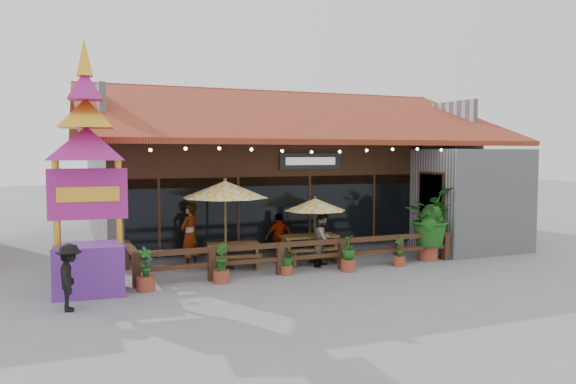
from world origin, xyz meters
name	(u,v)px	position (x,y,z in m)	size (l,w,h in m)	color
ground	(349,265)	(0.00, 0.00, 0.00)	(100.00, 100.00, 0.00)	gray
restaurant_building	(278,183)	(0.26, 6.61, 2.21)	(15.50, 14.73, 6.09)	#A7A8AC
patio_railing	(285,251)	(-2.25, -0.27, 0.61)	(10.00, 2.60, 0.92)	#482719
umbrella_left	(225,190)	(-3.74, 0.76, 2.39)	(3.18, 3.18, 2.74)	brown
umbrella_right	(315,205)	(-0.83, 0.72, 1.84)	(2.40, 2.40, 2.11)	brown
picnic_table_left	(233,251)	(-3.45, 0.95, 0.51)	(1.78, 1.61, 0.75)	brown
picnic_table_right	(309,244)	(-0.98, 0.87, 0.59)	(1.88, 1.65, 0.87)	brown
thai_sign_tower	(87,150)	(-7.64, -0.77, 3.54)	(2.70, 2.70, 6.70)	#642792
tropical_plant	(429,218)	(2.74, -0.32, 1.36)	(2.21, 2.27, 2.38)	brown
diner_a	(190,236)	(-4.68, 1.39, 0.99)	(0.72, 0.47, 1.98)	#382011
diner_b	(323,239)	(-0.82, 0.13, 0.82)	(0.80, 0.62, 1.64)	#382011
diner_c	(279,237)	(-1.79, 1.33, 0.77)	(0.90, 0.38, 1.54)	#382011
pedestrian	(69,277)	(-8.14, -2.15, 0.75)	(0.97, 0.56, 1.50)	black
planter_a	(146,272)	(-6.33, -0.97, 0.47)	(0.46, 0.46, 1.12)	brown
planter_b	(221,265)	(-4.34, -0.86, 0.48)	(0.43, 0.43, 1.06)	brown
planter_c	(287,259)	(-2.35, -0.63, 0.47)	(0.63, 0.59, 0.84)	brown
planter_d	(348,254)	(-0.49, -0.87, 0.52)	(0.58, 0.58, 1.08)	brown
planter_e	(399,254)	(1.33, -0.77, 0.39)	(0.38, 0.38, 0.92)	brown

